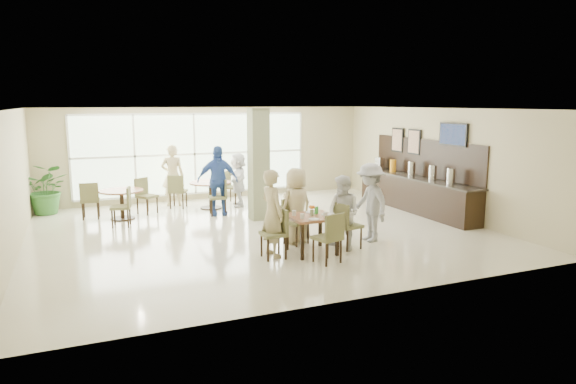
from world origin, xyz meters
name	(u,v)px	position (x,y,z in m)	size (l,w,h in m)	color
ground	(260,231)	(0.00, 0.00, 0.00)	(10.00, 10.00, 0.00)	beige
room_shell	(259,158)	(0.00, 0.00, 1.70)	(10.00, 10.00, 10.00)	white
window_bank	(195,154)	(-0.50, 4.46, 1.40)	(7.00, 0.04, 7.00)	silver
column	(259,165)	(0.40, 1.20, 1.40)	(0.45, 0.45, 2.80)	#777F58
main_table	(312,221)	(0.36, -2.02, 0.65)	(0.88, 0.88, 0.75)	brown
round_table_left	(122,197)	(-2.82, 2.54, 0.57)	(1.09, 1.09, 0.75)	brown
round_table_right	(211,188)	(-0.40, 2.99, 0.58)	(1.16, 1.16, 0.75)	brown
chairs_main_table	(311,229)	(0.36, -2.02, 0.47)	(2.14, 1.97, 0.95)	brown
chairs_table_left	(120,201)	(-2.88, 2.53, 0.47)	(1.98, 1.83, 0.95)	brown
chairs_table_right	(210,192)	(-0.43, 3.00, 0.47)	(2.24, 1.97, 0.95)	brown
tabletop_clutter	(312,213)	(0.35, -2.06, 0.81)	(0.75, 0.78, 0.21)	white
buffet_counter	(416,191)	(4.70, 0.51, 0.55)	(0.64, 4.70, 1.95)	black
wall_tv	(453,134)	(4.94, -0.60, 2.15)	(0.06, 1.00, 0.58)	black
framed_art_a	(414,142)	(4.95, 1.00, 1.85)	(0.05, 0.55, 0.70)	black
framed_art_b	(398,140)	(4.95, 1.80, 1.85)	(0.05, 0.55, 0.70)	black
potted_plant	(47,189)	(-4.59, 3.95, 0.68)	(1.22, 1.22, 1.35)	#316C2B
teen_left	(272,213)	(-0.42, -1.92, 0.85)	(0.62, 0.41, 1.69)	tan
teen_far	(296,206)	(0.37, -1.24, 0.80)	(0.78, 0.43, 1.60)	tan
teen_right	(343,213)	(1.04, -2.06, 0.76)	(0.73, 0.57, 1.51)	white
teen_standing	(370,202)	(1.89, -1.70, 0.84)	(1.09, 0.62, 1.68)	#949496
adult_a	(218,181)	(-0.43, 2.09, 0.92)	(1.07, 0.61, 1.83)	#385BA8
adult_b	(238,180)	(0.42, 3.04, 0.76)	(1.41, 0.61, 1.52)	white
adult_standing	(173,175)	(-1.31, 3.75, 0.88)	(0.64, 0.42, 1.76)	tan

